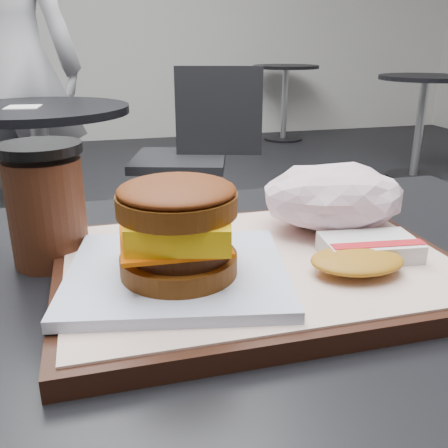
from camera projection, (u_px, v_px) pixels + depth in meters
customer_table at (265, 429)px, 0.55m from camera, size 0.80×0.60×0.77m
serving_tray at (257, 267)px, 0.49m from camera, size 0.38×0.28×0.02m
breakfast_sandwich at (178, 239)px, 0.42m from camera, size 0.22×0.20×0.09m
hash_brown at (364, 253)px, 0.47m from camera, size 0.12×0.10×0.02m
crumpled_wrapper at (334, 197)px, 0.55m from camera, size 0.16×0.12×0.07m
coffee_cup at (47, 206)px, 0.50m from camera, size 0.08×0.08×0.12m
neighbor_table at (43, 158)px, 1.97m from camera, size 0.70×0.70×0.75m
napkin at (23, 107)px, 1.87m from camera, size 0.13×0.13×0.00m
neighbor_chair at (194, 149)px, 2.32m from camera, size 0.65×0.52×0.88m
patron at (12, 67)px, 2.28m from camera, size 0.72×0.56×1.74m
bg_table_near at (423, 102)px, 3.63m from camera, size 0.66×0.66×0.75m
bg_table_far at (285, 84)px, 5.07m from camera, size 0.66×0.66×0.75m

